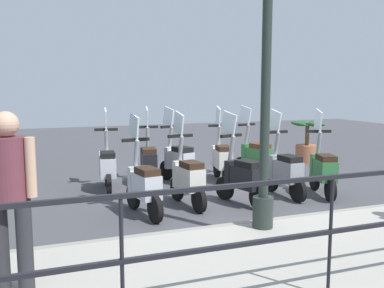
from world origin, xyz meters
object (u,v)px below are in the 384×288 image
scooter_near_1 (285,170)px  scooter_far_0 (255,156)px  potted_palm (307,145)px  scooter_near_2 (242,176)px  scooter_far_3 (149,161)px  scooter_near_4 (144,184)px  scooter_far_2 (178,160)px  scooter_far_1 (222,158)px  scooter_near_3 (188,177)px  scooter_near_0 (323,169)px  scooter_far_4 (108,166)px  pedestrian_distant (9,187)px  lamp_post_near (266,66)px

scooter_near_1 → scooter_far_0: same height
scooter_far_0 → potted_palm: bearing=-75.5°
scooter_near_2 → scooter_far_3: same height
scooter_near_4 → scooter_far_2: 2.23m
scooter_far_1 → scooter_near_4: bearing=140.4°
scooter_far_2 → scooter_near_3: bearing=149.8°
scooter_near_2 → scooter_far_1: same height
scooter_far_1 → scooter_far_3: size_ratio=1.00×
scooter_near_1 → scooter_near_4: bearing=92.6°
scooter_near_4 → scooter_far_0: same height
scooter_far_3 → scooter_far_1: bearing=-88.3°
potted_palm → scooter_near_0: 3.42m
scooter_near_3 → scooter_far_2: (1.63, -0.39, 0.00)m
scooter_near_1 → scooter_far_2: 2.19m
scooter_far_0 → scooter_far_4: (-0.02, 3.12, 0.00)m
pedestrian_distant → potted_palm: 8.57m
scooter_near_4 → scooter_far_1: 2.71m
pedestrian_distant → scooter_far_3: size_ratio=1.03×
potted_palm → scooter_far_3: (-1.03, 4.45, 0.04)m
scooter_far_3 → lamp_post_near: bearing=-159.8°
potted_palm → scooter_far_3: bearing=103.0°
lamp_post_near → scooter_near_4: lamp_post_near is taller
scooter_far_1 → scooter_near_0: bearing=-133.6°
scooter_near_0 → scooter_far_1: (1.68, 1.22, 0.00)m
potted_palm → scooter_near_3: bearing=122.8°
scooter_near_0 → scooter_near_3: same height
lamp_post_near → scooter_far_4: lamp_post_near is taller
potted_palm → scooter_far_1: size_ratio=0.69×
scooter_far_0 → scooter_far_3: bearing=70.0°
scooter_far_3 → pedestrian_distant: bearing=161.3°
scooter_far_3 → scooter_near_1: bearing=-120.6°
pedestrian_distant → scooter_far_1: 5.52m
scooter_near_3 → scooter_far_2: 1.68m
scooter_far_1 → scooter_far_2: 0.91m
scooter_near_2 → scooter_far_0: 2.13m
scooter_near_0 → scooter_far_0: size_ratio=1.00×
scooter_far_4 → scooter_near_4: bearing=-164.8°
lamp_post_near → scooter_far_2: bearing=0.1°
scooter_near_4 → scooter_far_4: 1.76m
scooter_near_1 → scooter_far_2: size_ratio=1.00×
scooter_far_4 → scooter_far_3: bearing=-68.0°
lamp_post_near → scooter_near_1: lamp_post_near is taller
scooter_near_4 → scooter_far_3: bearing=-26.4°
scooter_near_4 → scooter_near_3: bearing=-82.0°
potted_palm → scooter_near_0: size_ratio=0.69×
scooter_near_1 → scooter_far_1: 1.61m
scooter_far_1 → scooter_near_3: bearing=149.7°
scooter_near_0 → scooter_far_3: 3.31m
lamp_post_near → scooter_far_0: lamp_post_near is taller
potted_palm → scooter_far_2: size_ratio=0.69×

